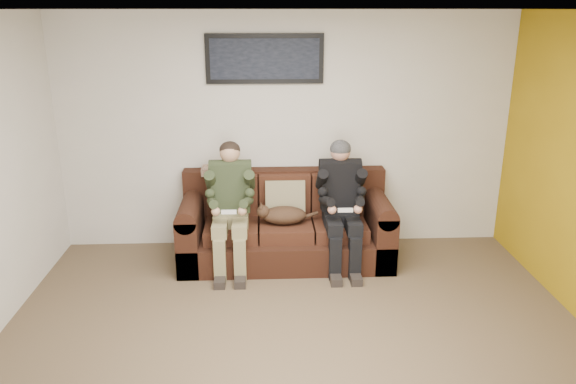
{
  "coord_description": "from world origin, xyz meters",
  "views": [
    {
      "loc": [
        -0.26,
        -3.85,
        2.61
      ],
      "look_at": [
        -0.02,
        1.2,
        0.95
      ],
      "focal_mm": 35.0,
      "sensor_mm": 36.0,
      "label": 1
    }
  ],
  "objects_px": {
    "framed_poster": "(265,59)",
    "cat": "(282,215)",
    "sofa": "(285,227)",
    "person_left": "(230,199)",
    "person_right": "(341,197)"
  },
  "relations": [
    {
      "from": "framed_poster",
      "to": "cat",
      "type": "bearing_deg",
      "value": -73.75
    },
    {
      "from": "cat",
      "to": "framed_poster",
      "type": "xyz_separation_m",
      "value": [
        -0.16,
        0.56,
        1.55
      ]
    },
    {
      "from": "sofa",
      "to": "person_left",
      "type": "bearing_deg",
      "value": -161.99
    },
    {
      "from": "person_left",
      "to": "framed_poster",
      "type": "bearing_deg",
      "value": 56.8
    },
    {
      "from": "sofa",
      "to": "person_right",
      "type": "height_order",
      "value": "person_right"
    },
    {
      "from": "sofa",
      "to": "person_right",
      "type": "xyz_separation_m",
      "value": [
        0.58,
        -0.19,
        0.39
      ]
    },
    {
      "from": "cat",
      "to": "framed_poster",
      "type": "bearing_deg",
      "value": 106.25
    },
    {
      "from": "cat",
      "to": "framed_poster",
      "type": "height_order",
      "value": "framed_poster"
    },
    {
      "from": "sofa",
      "to": "framed_poster",
      "type": "bearing_deg",
      "value": 117.37
    },
    {
      "from": "framed_poster",
      "to": "sofa",
      "type": "bearing_deg",
      "value": -62.63
    },
    {
      "from": "person_right",
      "to": "cat",
      "type": "xyz_separation_m",
      "value": [
        -0.61,
        0.02,
        -0.19
      ]
    },
    {
      "from": "person_right",
      "to": "cat",
      "type": "distance_m",
      "value": 0.64
    },
    {
      "from": "person_left",
      "to": "sofa",
      "type": "bearing_deg",
      "value": 18.01
    },
    {
      "from": "person_right",
      "to": "cat",
      "type": "height_order",
      "value": "person_right"
    },
    {
      "from": "person_left",
      "to": "person_right",
      "type": "relative_size",
      "value": 0.99
    }
  ]
}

